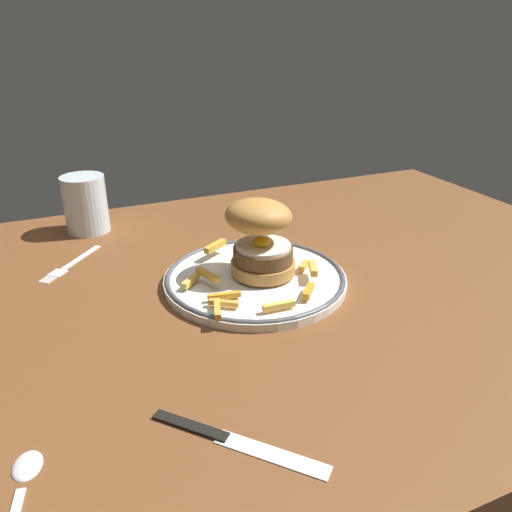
# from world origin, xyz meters

# --- Properties ---
(ground_plane) EXTENTS (1.34, 0.86, 0.04)m
(ground_plane) POSITION_xyz_m (0.00, 0.00, -0.02)
(ground_plane) COLOR brown
(dinner_plate) EXTENTS (0.27, 0.27, 0.02)m
(dinner_plate) POSITION_xyz_m (0.02, -0.00, 0.01)
(dinner_plate) COLOR white
(dinner_plate) RESTS_ON ground_plane
(burger) EXTENTS (0.14, 0.14, 0.12)m
(burger) POSITION_xyz_m (0.03, 0.00, 0.07)
(burger) COLOR #B47F3D
(burger) RESTS_ON dinner_plate
(fries_pile) EXTENTS (0.20, 0.23, 0.02)m
(fries_pile) POSITION_xyz_m (0.00, -0.02, 0.02)
(fries_pile) COLOR #DDB44F
(fries_pile) RESTS_ON dinner_plate
(water_glass) EXTENTS (0.08, 0.08, 0.11)m
(water_glass) POSITION_xyz_m (-0.18, 0.32, 0.05)
(water_glass) COLOR silver
(water_glass) RESTS_ON ground_plane
(fork) EXTENTS (0.11, 0.12, 0.00)m
(fork) POSITION_xyz_m (-0.23, 0.18, 0.00)
(fork) COLOR silver
(fork) RESTS_ON ground_plane
(knife) EXTENTS (0.13, 0.14, 0.01)m
(knife) POSITION_xyz_m (-0.13, -0.28, 0.00)
(knife) COLOR black
(knife) RESTS_ON ground_plane
(spoon) EXTENTS (0.04, 0.13, 0.01)m
(spoon) POSITION_xyz_m (-0.31, -0.25, 0.00)
(spoon) COLOR silver
(spoon) RESTS_ON ground_plane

